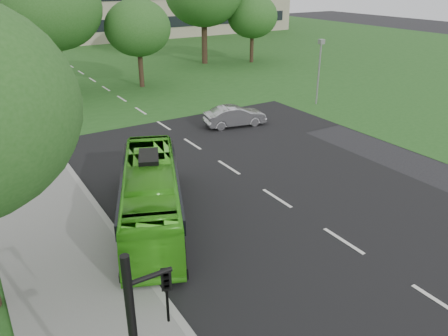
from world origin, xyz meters
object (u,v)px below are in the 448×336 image
Objects in this scene: tree_park_b at (52,8)px; camera_pole at (320,63)px; tree_park_e at (253,16)px; tree_park_c at (138,28)px; bus at (151,195)px; sedan at (235,116)px.

camera_pole is at bearing -40.92° from tree_park_b.
tree_park_b is 21.75m from tree_park_e.
tree_park_c reaches higher than tree_park_e.
camera_pole is (17.71, 9.61, 1.90)m from bus.
tree_park_b is 21.01m from camera_pole.
tree_park_b is 6.74m from tree_park_c.
camera_pole reaches higher than sedan.
bus is 1.80× the size of camera_pole.
bus is 12.75m from sedan.
camera_pole is (-5.79, -16.86, -1.82)m from tree_park_e.
tree_park_e is 0.84× the size of bus.
tree_park_b is at bearing 169.30° from tree_park_c.
camera_pole is at bearing -71.26° from sedan.
tree_park_e is 23.18m from sedan.
tree_park_c is 1.53× the size of camera_pole.
sedan is 0.83× the size of camera_pole.
camera_pole is (8.21, 1.12, 2.45)m from sedan.
tree_park_c is at bearing -10.70° from tree_park_b.
sedan is at bearing -85.67° from tree_park_c.
sedan is (7.43, -14.67, -6.06)m from tree_park_b.
tree_park_e reaches higher than camera_pole.
tree_park_c is 15.68m from tree_park_e.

